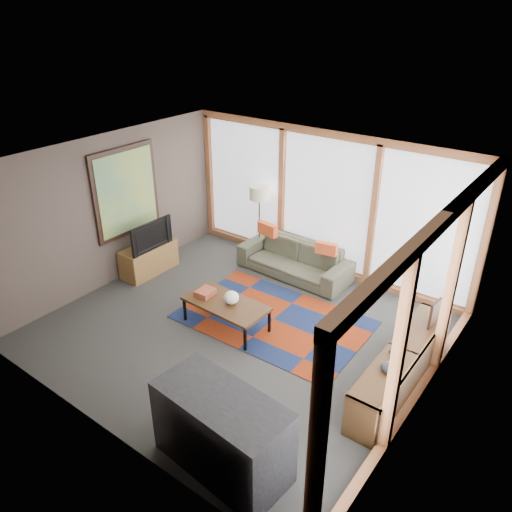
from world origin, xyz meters
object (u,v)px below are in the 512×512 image
Objects in this scene: floor_lamp at (259,222)px; tv_console at (149,259)px; coffee_table at (226,314)px; television at (148,235)px; bar_counter at (222,432)px; sofa at (294,259)px; bookshelf at (402,368)px.

tv_console is at bearing -126.35° from floor_lamp.
floor_lamp reaches higher than coffee_table.
bar_counter is (3.75, -2.45, -0.33)m from television.
coffee_table is 2.57m from bar_counter.
floor_lamp is 2.46m from coffee_table.
bar_counter is (1.66, -4.00, 0.16)m from sofa.
television is (-2.09, -1.55, 0.49)m from sofa.
coffee_table is at bearing -101.71° from television.
bookshelf is at bearing 70.20° from bar_counter.
television reaches higher than sofa.
tv_console is (-1.25, -1.70, -0.46)m from floor_lamp.
coffee_table is (0.06, -2.01, -0.09)m from sofa.
tv_console reaches higher than coffee_table.
television is at bearing 151.55° from bar_counter.
bookshelf is at bearing -27.28° from floor_lamp.
tv_console is at bearing 177.90° from bookshelf.
television is at bearing -123.62° from floor_lamp.
bookshelf is (3.65, -1.88, -0.43)m from floor_lamp.
coffee_table is 2.68m from bookshelf.
sofa is 1.41× the size of bar_counter.
television reaches higher than bar_counter.
floor_lamp is 0.98× the size of bar_counter.
bookshelf is at bearing -2.10° from tv_console.
television is (-2.15, 0.46, 0.58)m from coffee_table.
floor_lamp reaches higher than sofa.
tv_console is (-2.24, 0.50, 0.05)m from coffee_table.
television is (0.10, -0.04, 0.53)m from tv_console.
bar_counter is (2.60, -4.19, -0.26)m from floor_lamp.
coffee_table is 1.43× the size of television.
bookshelf is at bearing -30.24° from sofa.
sofa is at bearing -53.09° from television.
bar_counter is (3.85, -2.49, 0.20)m from tv_console.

